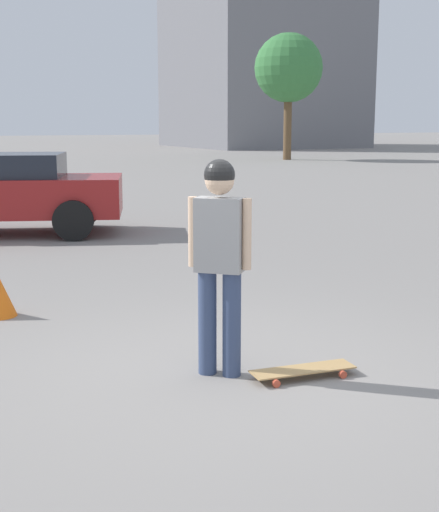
% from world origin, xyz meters
% --- Properties ---
extents(ground_plane, '(220.00, 220.00, 0.00)m').
position_xyz_m(ground_plane, '(0.00, 0.00, 0.00)').
color(ground_plane, gray).
extents(person, '(0.40, 0.41, 1.75)m').
position_xyz_m(person, '(0.00, 0.00, 1.02)').
color(person, '#38476B').
rests_on(person, ground_plane).
extents(skateboard, '(0.34, 0.88, 0.07)m').
position_xyz_m(skateboard, '(-0.36, -0.58, 0.06)').
color(skateboard, tan).
rests_on(skateboard, ground_plane).
extents(car_parked_near, '(3.07, 4.56, 1.47)m').
position_xyz_m(car_parked_near, '(8.40, 0.40, 0.79)').
color(car_parked_near, maroon).
rests_on(car_parked_near, ground_plane).
extents(tree_distant, '(3.69, 3.69, 6.77)m').
position_xyz_m(tree_distant, '(29.31, -17.77, 4.89)').
color(tree_distant, brown).
rests_on(tree_distant, ground_plane).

